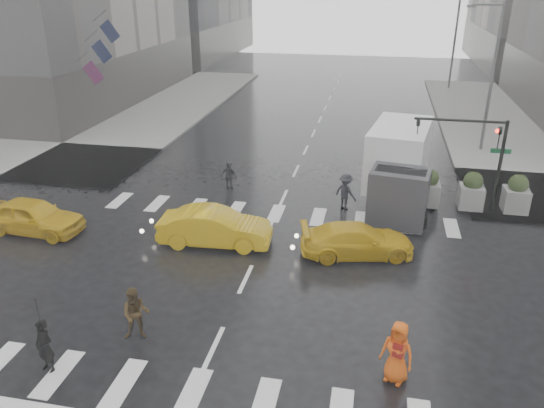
% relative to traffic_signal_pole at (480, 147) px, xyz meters
% --- Properties ---
extents(ground, '(120.00, 120.00, 0.00)m').
position_rel_traffic_signal_pole_xyz_m(ground, '(-9.01, -8.01, -3.22)').
color(ground, black).
rests_on(ground, ground).
extents(sidewalk_nw, '(35.00, 35.00, 0.15)m').
position_rel_traffic_signal_pole_xyz_m(sidewalk_nw, '(-28.51, 9.49, -3.14)').
color(sidewalk_nw, gray).
rests_on(sidewalk_nw, ground).
extents(road_markings, '(18.00, 48.00, 0.01)m').
position_rel_traffic_signal_pole_xyz_m(road_markings, '(-9.01, -8.01, -3.21)').
color(road_markings, silver).
rests_on(road_markings, ground).
extents(traffic_signal_pole, '(4.45, 0.42, 4.50)m').
position_rel_traffic_signal_pole_xyz_m(traffic_signal_pole, '(0.00, 0.00, 0.00)').
color(traffic_signal_pole, black).
rests_on(traffic_signal_pole, ground).
extents(street_lamp_near, '(2.15, 0.22, 9.00)m').
position_rel_traffic_signal_pole_xyz_m(street_lamp_near, '(1.86, 9.99, 1.73)').
color(street_lamp_near, '#59595B').
rests_on(street_lamp_near, ground).
extents(street_lamp_far, '(2.15, 0.22, 9.00)m').
position_rel_traffic_signal_pole_xyz_m(street_lamp_far, '(1.86, 29.99, 1.73)').
color(street_lamp_far, '#59595B').
rests_on(street_lamp_far, ground).
extents(planter_west, '(1.10, 1.10, 1.80)m').
position_rel_traffic_signal_pole_xyz_m(planter_west, '(-2.01, 0.19, -2.23)').
color(planter_west, gray).
rests_on(planter_west, ground).
extents(planter_mid, '(1.10, 1.10, 1.80)m').
position_rel_traffic_signal_pole_xyz_m(planter_mid, '(-0.01, 0.19, -2.23)').
color(planter_mid, gray).
rests_on(planter_mid, ground).
extents(planter_east, '(1.10, 1.10, 1.80)m').
position_rel_traffic_signal_pole_xyz_m(planter_east, '(1.99, 0.19, -2.23)').
color(planter_east, gray).
rests_on(planter_east, ground).
extents(flag_cluster, '(2.87, 3.06, 4.69)m').
position_rel_traffic_signal_pole_xyz_m(flag_cluster, '(-24.09, 10.49, 2.42)').
color(flag_cluster, '#59595B').
rests_on(flag_cluster, ground).
extents(pedestrian_black, '(1.17, 1.19, 2.43)m').
position_rel_traffic_signal_pole_xyz_m(pedestrian_black, '(-13.35, -13.89, -1.61)').
color(pedestrian_black, black).
rests_on(pedestrian_black, ground).
extents(pedestrian_brown, '(1.01, 0.89, 1.75)m').
position_rel_traffic_signal_pole_xyz_m(pedestrian_brown, '(-11.46, -12.01, -2.34)').
color(pedestrian_brown, '#3F2E16').
rests_on(pedestrian_brown, ground).
extents(pedestrian_orange, '(1.08, 0.92, 1.89)m').
position_rel_traffic_signal_pole_xyz_m(pedestrian_orange, '(-3.64, -12.35, -2.27)').
color(pedestrian_orange, '#E45410').
rests_on(pedestrian_orange, ground).
extents(pedestrian_far_a, '(0.98, 0.71, 1.51)m').
position_rel_traffic_signal_pole_xyz_m(pedestrian_far_a, '(-11.98, 0.47, -2.46)').
color(pedestrian_far_a, black).
rests_on(pedestrian_far_a, ground).
extents(pedestrian_far_b, '(1.32, 1.18, 1.80)m').
position_rel_traffic_signal_pole_xyz_m(pedestrian_far_b, '(-5.86, -0.89, -2.32)').
color(pedestrian_far_b, black).
rests_on(pedestrian_far_b, ground).
extents(taxi_front, '(4.55, 2.09, 1.51)m').
position_rel_traffic_signal_pole_xyz_m(taxi_front, '(-19.00, -6.01, -2.46)').
color(taxi_front, '#DDAC0B').
rests_on(taxi_front, ground).
extents(taxi_mid, '(4.77, 1.95, 1.54)m').
position_rel_traffic_signal_pole_xyz_m(taxi_mid, '(-10.92, -5.53, -2.45)').
color(taxi_mid, '#DDAC0B').
rests_on(taxi_mid, ground).
extents(taxi_rear, '(4.31, 2.73, 1.31)m').
position_rel_traffic_signal_pole_xyz_m(taxi_rear, '(-5.07, -5.31, -2.56)').
color(taxi_rear, '#DDAC0B').
rests_on(taxi_rear, ground).
extents(box_truck, '(2.60, 6.93, 3.68)m').
position_rel_traffic_signal_pole_xyz_m(box_truck, '(-3.47, 0.42, -1.25)').
color(box_truck, silver).
rests_on(box_truck, ground).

